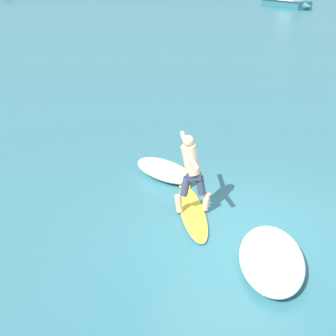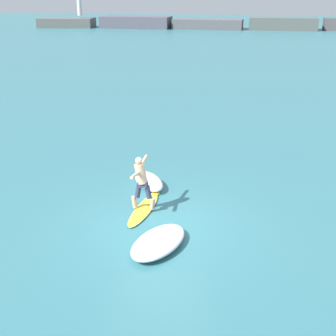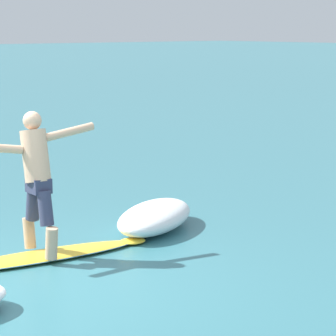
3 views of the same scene
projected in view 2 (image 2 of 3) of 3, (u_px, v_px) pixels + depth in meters
ground_plane at (160, 224)px, 12.63m from camera, size 200.00×200.00×0.00m
rock_jetty_breakwater at (233, 24)px, 69.37m from camera, size 64.31×5.09×5.84m
surfboard at (144, 209)px, 13.40m from camera, size 0.79×2.48×0.20m
surfer at (141, 179)px, 13.04m from camera, size 0.71×1.47×1.55m
wave_foam_at_tail at (149, 181)px, 14.95m from camera, size 1.46×1.78×0.34m
wave_foam_at_nose at (158, 242)px, 11.44m from camera, size 1.65×2.19×0.30m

